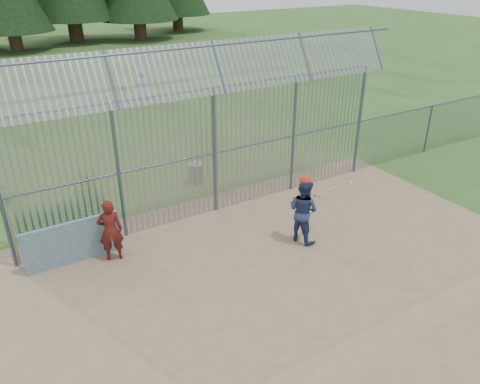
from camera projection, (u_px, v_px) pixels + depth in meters
ground at (279, 264)px, 12.46m from camera, size 120.00×120.00×0.00m
dirt_infield at (290, 273)px, 12.08m from camera, size 14.00×10.00×0.02m
dugout_wall at (73, 242)px, 12.28m from camera, size 2.50×0.12×1.20m
batter at (303, 210)px, 13.12m from camera, size 0.93×1.08×1.89m
onlooker at (110, 230)px, 12.29m from camera, size 0.73×0.57×1.76m
bg_kid_standing at (142, 84)px, 26.80m from camera, size 0.88×0.59×1.78m
bg_kid_seated at (123, 94)px, 26.61m from camera, size 0.58×0.44×0.92m
batting_gear at (309, 182)px, 12.78m from camera, size 1.76×0.46×0.65m
trash_can at (196, 173)px, 16.87m from camera, size 0.56×0.56×0.82m
backstop_fence at (265, 132)px, 14.88m from camera, size 20.09×0.81×5.30m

